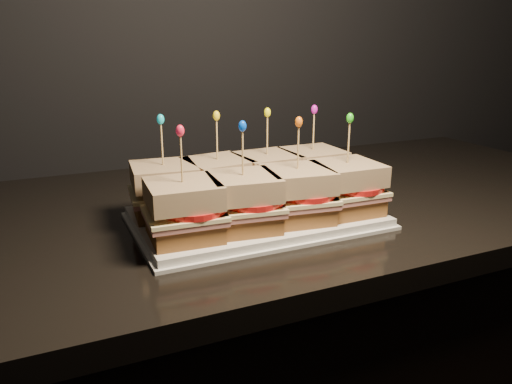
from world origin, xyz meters
name	(u,v)px	position (x,y,z in m)	size (l,w,h in m)	color
granite_slab	(42,241)	(0.23, 1.65, 0.90)	(2.42, 0.73, 0.04)	black
platter	(256,218)	(0.57, 1.53, 0.92)	(0.40, 0.25, 0.02)	white
platter_rim	(256,221)	(0.57, 1.53, 0.92)	(0.41, 0.26, 0.01)	white
sandwich_0_bread_bot	(165,206)	(0.43, 1.59, 0.95)	(0.10, 0.10, 0.03)	brown
sandwich_0_ham	(165,196)	(0.43, 1.59, 0.97)	(0.11, 0.11, 0.01)	#C06F64
sandwich_0_cheese	(165,192)	(0.43, 1.59, 0.97)	(0.11, 0.11, 0.01)	#FDECA7
sandwich_0_tomato	(172,188)	(0.44, 1.58, 0.98)	(0.10, 0.10, 0.01)	red
sandwich_0_bread_top	(164,175)	(0.43, 1.59, 1.00)	(0.10, 0.10, 0.03)	#5A2D15
sandwich_0_pick	(162,147)	(0.43, 1.59, 1.05)	(0.00, 0.00, 0.09)	tan
sandwich_0_frill	(161,119)	(0.43, 1.59, 1.09)	(0.01, 0.01, 0.02)	#11BACB
sandwich_1_bread_bot	(218,199)	(0.52, 1.59, 0.95)	(0.10, 0.10, 0.03)	brown
sandwich_1_ham	(218,189)	(0.52, 1.59, 0.97)	(0.11, 0.11, 0.01)	#C06F64
sandwich_1_cheese	(218,185)	(0.52, 1.59, 0.97)	(0.11, 0.11, 0.01)	#FDECA7
sandwich_1_tomato	(226,181)	(0.53, 1.58, 0.98)	(0.10, 0.10, 0.01)	red
sandwich_1_bread_top	(218,169)	(0.52, 1.59, 1.00)	(0.10, 0.10, 0.03)	#5A2D15
sandwich_1_pick	(217,142)	(0.52, 1.59, 1.05)	(0.00, 0.00, 0.09)	tan
sandwich_1_frill	(216,116)	(0.52, 1.59, 1.09)	(0.01, 0.01, 0.02)	yellow
sandwich_2_bread_bot	(267,193)	(0.62, 1.59, 0.95)	(0.10, 0.10, 0.03)	brown
sandwich_2_ham	(267,183)	(0.62, 1.59, 0.97)	(0.11, 0.11, 0.01)	#C06F64
sandwich_2_cheese	(267,179)	(0.62, 1.59, 0.97)	(0.11, 0.11, 0.01)	#FDECA7
sandwich_2_tomato	(274,176)	(0.63, 1.58, 0.98)	(0.10, 0.10, 0.01)	red
sandwich_2_bread_top	(267,164)	(0.62, 1.59, 1.00)	(0.10, 0.10, 0.03)	#5A2D15
sandwich_2_pick	(267,138)	(0.62, 1.59, 1.05)	(0.00, 0.00, 0.09)	tan
sandwich_2_frill	(267,112)	(0.62, 1.59, 1.09)	(0.01, 0.01, 0.02)	#F2ED0C
sandwich_3_bread_bot	(312,187)	(0.71, 1.59, 0.95)	(0.10, 0.10, 0.03)	brown
sandwich_3_ham	(312,178)	(0.71, 1.59, 0.97)	(0.11, 0.11, 0.01)	#C06F64
sandwich_3_cheese	(312,174)	(0.71, 1.59, 0.97)	(0.11, 0.11, 0.01)	#FDECA7
sandwich_3_tomato	(319,170)	(0.72, 1.58, 0.98)	(0.10, 0.10, 0.01)	red
sandwich_3_bread_top	(313,159)	(0.71, 1.59, 1.00)	(0.10, 0.10, 0.03)	#5A2D15
sandwich_3_pick	(314,134)	(0.71, 1.59, 1.05)	(0.00, 0.00, 0.09)	tan
sandwich_3_frill	(314,109)	(0.71, 1.59, 1.09)	(0.01, 0.01, 0.02)	#C215B0
sandwich_4_bread_bot	(185,229)	(0.43, 1.48, 0.95)	(0.10, 0.10, 0.03)	brown
sandwich_4_ham	(184,217)	(0.43, 1.48, 0.97)	(0.11, 0.11, 0.01)	#C06F64
sandwich_4_cheese	(184,213)	(0.43, 1.48, 0.97)	(0.11, 0.11, 0.01)	#FDECA7
sandwich_4_tomato	(193,208)	(0.44, 1.47, 0.98)	(0.10, 0.10, 0.01)	red
sandwich_4_bread_top	(183,194)	(0.43, 1.48, 1.00)	(0.10, 0.10, 0.03)	#5A2D15
sandwich_4_pick	(182,162)	(0.43, 1.48, 1.05)	(0.00, 0.00, 0.09)	tan
sandwich_4_frill	(180,131)	(0.43, 1.48, 1.09)	(0.01, 0.01, 0.02)	red
sandwich_5_bread_bot	(243,219)	(0.52, 1.48, 0.95)	(0.10, 0.10, 0.03)	brown
sandwich_5_ham	(243,209)	(0.52, 1.48, 0.97)	(0.11, 0.11, 0.01)	#C06F64
sandwich_5_cheese	(243,204)	(0.52, 1.48, 0.97)	(0.11, 0.11, 0.01)	#FDECA7
sandwich_5_tomato	(252,200)	(0.53, 1.47, 0.98)	(0.10, 0.10, 0.01)	red
sandwich_5_bread_top	(243,186)	(0.52, 1.48, 1.00)	(0.10, 0.10, 0.03)	#5A2D15
sandwich_5_pick	(243,156)	(0.52, 1.48, 1.05)	(0.00, 0.00, 0.09)	tan
sandwich_5_frill	(242,126)	(0.52, 1.48, 1.09)	(0.01, 0.01, 0.02)	blue
sandwich_6_bread_bot	(297,211)	(0.62, 1.48, 0.95)	(0.10, 0.10, 0.03)	brown
sandwich_6_ham	(297,201)	(0.62, 1.48, 0.97)	(0.11, 0.11, 0.01)	#C06F64
sandwich_6_cheese	(297,197)	(0.62, 1.48, 0.97)	(0.11, 0.11, 0.01)	#FDECA7
sandwich_6_tomato	(305,192)	(0.63, 1.47, 0.98)	(0.10, 0.10, 0.01)	red
sandwich_6_bread_top	(297,179)	(0.62, 1.48, 1.00)	(0.10, 0.10, 0.03)	#5A2D15
sandwich_6_pick	(298,150)	(0.62, 1.48, 1.05)	(0.00, 0.00, 0.09)	tan
sandwich_6_frill	(299,122)	(0.62, 1.48, 1.09)	(0.01, 0.01, 0.02)	orange
sandwich_7_bread_bot	(345,204)	(0.71, 1.48, 0.95)	(0.10, 0.10, 0.03)	brown
sandwich_7_ham	(346,194)	(0.71, 1.48, 0.97)	(0.11, 0.11, 0.01)	#C06F64
sandwich_7_cheese	(346,190)	(0.71, 1.48, 0.97)	(0.11, 0.11, 0.01)	#FDECA7
sandwich_7_tomato	(354,186)	(0.72, 1.47, 0.98)	(0.10, 0.10, 0.01)	red
sandwich_7_bread_top	(347,173)	(0.71, 1.48, 1.00)	(0.10, 0.10, 0.03)	#5A2D15
sandwich_7_pick	(349,145)	(0.71, 1.48, 1.05)	(0.00, 0.00, 0.09)	tan
sandwich_7_frill	(350,118)	(0.71, 1.48, 1.09)	(0.01, 0.01, 0.02)	green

